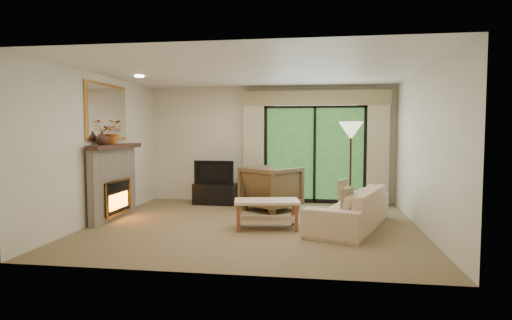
# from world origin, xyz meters

# --- Properties ---
(floor) EXTENTS (5.50, 5.50, 0.00)m
(floor) POSITION_xyz_m (0.00, 0.00, 0.00)
(floor) COLOR olive
(floor) RESTS_ON ground
(ceiling) EXTENTS (5.50, 5.50, 0.00)m
(ceiling) POSITION_xyz_m (0.00, 0.00, 2.60)
(ceiling) COLOR white
(ceiling) RESTS_ON ground
(wall_back) EXTENTS (5.00, 0.00, 5.00)m
(wall_back) POSITION_xyz_m (0.00, 2.50, 1.30)
(wall_back) COLOR beige
(wall_back) RESTS_ON ground
(wall_front) EXTENTS (5.00, 0.00, 5.00)m
(wall_front) POSITION_xyz_m (0.00, -2.50, 1.30)
(wall_front) COLOR beige
(wall_front) RESTS_ON ground
(wall_left) EXTENTS (0.00, 5.00, 5.00)m
(wall_left) POSITION_xyz_m (-2.75, 0.00, 1.30)
(wall_left) COLOR beige
(wall_left) RESTS_ON ground
(wall_right) EXTENTS (0.00, 5.00, 5.00)m
(wall_right) POSITION_xyz_m (2.75, 0.00, 1.30)
(wall_right) COLOR beige
(wall_right) RESTS_ON ground
(fireplace) EXTENTS (0.24, 1.70, 1.37)m
(fireplace) POSITION_xyz_m (-2.63, 0.20, 0.69)
(fireplace) COLOR gray
(fireplace) RESTS_ON floor
(mirror) EXTENTS (0.07, 1.45, 1.02)m
(mirror) POSITION_xyz_m (-2.71, 0.20, 1.95)
(mirror) COLOR gold
(mirror) RESTS_ON wall_left
(sliding_door) EXTENTS (2.26, 0.10, 2.16)m
(sliding_door) POSITION_xyz_m (1.00, 2.45, 1.10)
(sliding_door) COLOR black
(sliding_door) RESTS_ON floor
(curtain_left) EXTENTS (0.45, 0.18, 2.35)m
(curtain_left) POSITION_xyz_m (-0.35, 2.34, 1.20)
(curtain_left) COLOR #C1AD8C
(curtain_left) RESTS_ON floor
(curtain_right) EXTENTS (0.45, 0.18, 2.35)m
(curtain_right) POSITION_xyz_m (2.35, 2.34, 1.20)
(curtain_right) COLOR #C1AD8C
(curtain_right) RESTS_ON floor
(cornice) EXTENTS (3.20, 0.24, 0.32)m
(cornice) POSITION_xyz_m (1.00, 2.36, 2.32)
(cornice) COLOR #97875C
(cornice) RESTS_ON wall_back
(media_console) EXTENTS (0.94, 0.46, 0.46)m
(media_console) POSITION_xyz_m (-1.15, 1.95, 0.23)
(media_console) COLOR black
(media_console) RESTS_ON floor
(tv) EXTENTS (0.89, 0.16, 0.51)m
(tv) POSITION_xyz_m (-1.15, 1.95, 0.71)
(tv) COLOR black
(tv) RESTS_ON media_console
(armchair) EXTENTS (1.36, 1.37, 0.91)m
(armchair) POSITION_xyz_m (0.15, 1.46, 0.45)
(armchair) COLOR brown
(armchair) RESTS_ON floor
(sofa) EXTENTS (1.56, 2.42, 0.66)m
(sofa) POSITION_xyz_m (1.61, 0.10, 0.33)
(sofa) COLOR #D6B28B
(sofa) RESTS_ON floor
(pillow_near) EXTENTS (0.23, 0.41, 0.39)m
(pillow_near) POSITION_xyz_m (1.53, -0.55, 0.56)
(pillow_near) COLOR #4D4129
(pillow_near) RESTS_ON sofa
(pillow_far) EXTENTS (0.21, 0.37, 0.36)m
(pillow_far) POSITION_xyz_m (1.53, 0.76, 0.55)
(pillow_far) COLOR #4D4129
(pillow_far) RESTS_ON sofa
(coffee_table) EXTENTS (1.14, 0.76, 0.48)m
(coffee_table) POSITION_xyz_m (0.25, -0.19, 0.24)
(coffee_table) COLOR beige
(coffee_table) RESTS_ON floor
(floor_lamp) EXTENTS (0.52, 0.52, 1.79)m
(floor_lamp) POSITION_xyz_m (1.71, 1.38, 0.89)
(floor_lamp) COLOR #F7EAC4
(floor_lamp) RESTS_ON floor
(vase) EXTENTS (0.28, 0.28, 0.24)m
(vase) POSITION_xyz_m (-2.61, -0.21, 1.49)
(vase) COLOR #3C2119
(vase) RESTS_ON fireplace
(branches) EXTENTS (0.46, 0.42, 0.43)m
(branches) POSITION_xyz_m (-2.61, 0.19, 1.59)
(branches) COLOR #B25C22
(branches) RESTS_ON fireplace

